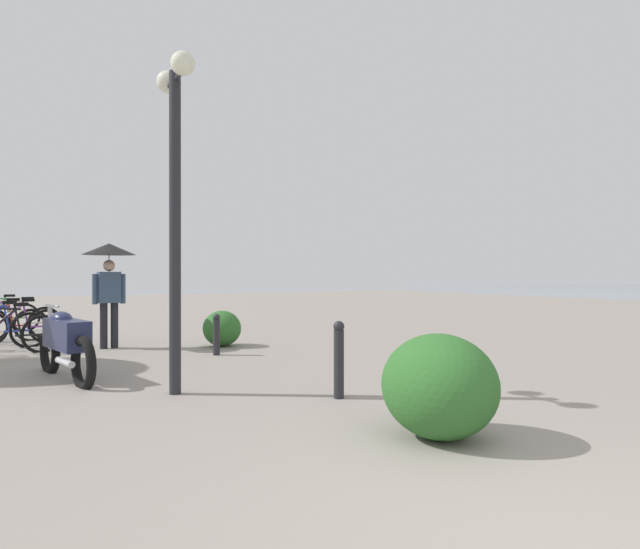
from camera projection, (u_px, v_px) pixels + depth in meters
name	position (u px, v px, depth m)	size (l,w,h in m)	color
lamppost	(175.00, 173.00, 6.57)	(0.98, 0.28, 4.00)	#232328
motorcycle	(65.00, 342.00, 7.50)	(2.15, 0.58, 1.06)	black
bicycle_black	(9.00, 335.00, 9.74)	(0.27, 1.76, 0.95)	black
bicycle_purple	(18.00, 326.00, 11.33)	(0.09, 1.77, 0.95)	black
bicycle_red	(4.00, 325.00, 11.63)	(0.49, 1.73, 0.95)	black
bicycle_white	(18.00, 322.00, 12.13)	(0.31, 1.76, 0.95)	black
bicycle_green	(1.00, 317.00, 13.63)	(0.42, 1.75, 0.95)	black
pedestrian	(109.00, 266.00, 10.55)	(1.00, 1.00, 2.03)	black
bollard_near	(339.00, 358.00, 6.35)	(0.13, 0.13, 0.90)	#232328
bollard_mid	(216.00, 333.00, 9.69)	(0.13, 0.13, 0.73)	#232328
shrub_low	(439.00, 386.00, 4.81)	(1.09, 0.98, 0.92)	#2D6628
shrub_round	(222.00, 328.00, 10.88)	(0.83, 0.75, 0.71)	#2D6628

